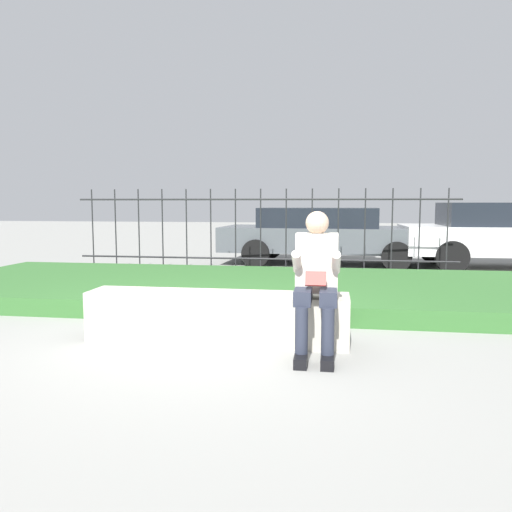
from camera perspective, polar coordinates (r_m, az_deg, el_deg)
The scene contains 7 objects.
ground_plane at distance 5.06m, azimuth -6.66°, elevation -9.55°, with size 60.00×60.00×0.00m, color gray.
stone_bench at distance 4.96m, azimuth -4.49°, elevation -7.25°, with size 2.56×0.45×0.49m.
person_seated_reader at distance 4.49m, azimuth 6.90°, elevation -2.29°, with size 0.42×0.73×1.29m.
grass_berm at distance 7.34m, azimuth -1.71°, elevation -3.71°, with size 9.10×3.43×0.23m.
iron_fence at distance 9.25m, azimuth 0.53°, elevation 2.89°, with size 7.10×0.03×1.62m.
car_parked_right at distance 11.52m, azimuth 26.94°, elevation 2.29°, with size 4.38×1.89×1.37m.
car_parked_center at distance 11.15m, azimuth 7.88°, elevation 2.52°, with size 4.73×2.06×1.25m.
Camera 1 is at (1.30, -4.70, 1.36)m, focal length 35.00 mm.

